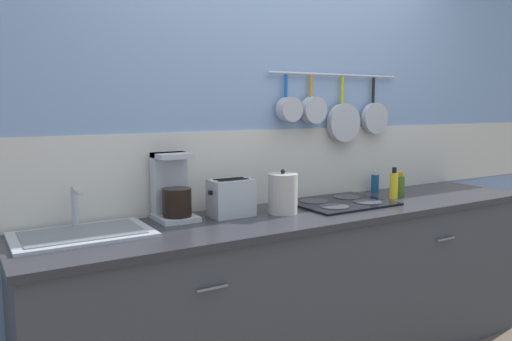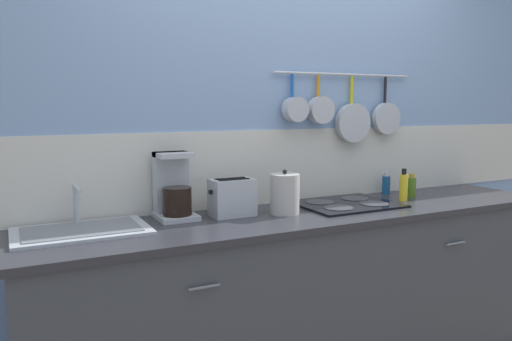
% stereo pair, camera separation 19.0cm
% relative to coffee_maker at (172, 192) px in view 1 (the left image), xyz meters
% --- Properties ---
extents(wall_back, '(7.20, 0.16, 2.60)m').
position_rel_coffee_maker_xyz_m(wall_back, '(0.70, 0.14, 0.23)').
color(wall_back, '#84A3CC').
rests_on(wall_back, ground_plane).
extents(cabinet_base, '(2.94, 0.59, 0.87)m').
position_rel_coffee_maker_xyz_m(cabinet_base, '(0.70, -0.21, -0.61)').
color(cabinet_base, '#3F4247').
rests_on(cabinet_base, ground_plane).
extents(countertop, '(2.98, 0.61, 0.03)m').
position_rel_coffee_maker_xyz_m(countertop, '(0.70, -0.21, -0.15)').
color(countertop, '#2D2D33').
rests_on(countertop, cabinet_base).
extents(sink_basin, '(0.58, 0.37, 0.20)m').
position_rel_coffee_maker_xyz_m(sink_basin, '(-0.46, -0.10, -0.12)').
color(sink_basin, '#B7BABF').
rests_on(sink_basin, countertop).
extents(coffee_maker, '(0.19, 0.22, 0.33)m').
position_rel_coffee_maker_xyz_m(coffee_maker, '(0.00, 0.00, 0.00)').
color(coffee_maker, '#B7BABF').
rests_on(coffee_maker, countertop).
extents(toaster, '(0.24, 0.14, 0.19)m').
position_rel_coffee_maker_xyz_m(toaster, '(0.28, -0.09, -0.04)').
color(toaster, '#B7BABF').
rests_on(toaster, countertop).
extents(kettle, '(0.15, 0.15, 0.23)m').
position_rel_coffee_maker_xyz_m(kettle, '(0.54, -0.17, -0.03)').
color(kettle, beige).
rests_on(kettle, countertop).
extents(cooktop, '(0.55, 0.44, 0.01)m').
position_rel_coffee_maker_xyz_m(cooktop, '(0.97, -0.14, -0.13)').
color(cooktop, black).
rests_on(cooktop, countertop).
extents(bottle_vinegar, '(0.05, 0.05, 0.19)m').
position_rel_coffee_maker_xyz_m(bottle_vinegar, '(1.34, -0.19, -0.05)').
color(bottle_vinegar, yellow).
rests_on(bottle_vinegar, countertop).
extents(bottle_hot_sauce, '(0.05, 0.05, 0.14)m').
position_rel_coffee_maker_xyz_m(bottle_hot_sauce, '(1.40, 0.03, -0.07)').
color(bottle_hot_sauce, navy).
rests_on(bottle_hot_sauce, countertop).
extents(bottle_olive_oil, '(0.05, 0.05, 0.15)m').
position_rel_coffee_maker_xyz_m(bottle_olive_oil, '(1.47, -0.12, -0.07)').
color(bottle_olive_oil, '#4C721E').
rests_on(bottle_olive_oil, countertop).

